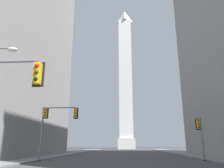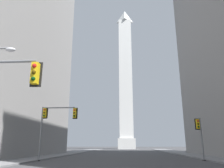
{
  "view_description": "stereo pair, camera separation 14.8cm",
  "coord_description": "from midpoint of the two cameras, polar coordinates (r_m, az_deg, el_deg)",
  "views": [
    {
      "loc": [
        0.42,
        -0.47,
        1.79
      ],
      "look_at": [
        -3.84,
        60.96,
        18.91
      ],
      "focal_mm": 35.0,
      "sensor_mm": 36.0,
      "label": 1
    },
    {
      "loc": [
        0.57,
        -0.46,
        1.79
      ],
      "look_at": [
        -3.84,
        60.96,
        18.91
      ],
      "focal_mm": 35.0,
      "sensor_mm": 36.0,
      "label": 2
    }
  ],
  "objects": [
    {
      "name": "sidewalk_left",
      "position": [
        36.32,
        -17.0,
        -17.6
      ],
      "size": [
        5.0,
        111.97,
        0.15
      ],
      "primitive_type": "cube",
      "color": "slate",
      "rests_on": "ground_plane"
    },
    {
      "name": "sidewalk_right",
      "position": [
        35.99,
        23.73,
        -17.03
      ],
      "size": [
        5.0,
        111.97,
        0.15
      ],
      "primitive_type": "cube",
      "color": "slate",
      "rests_on": "ground_plane"
    },
    {
      "name": "obelisk",
      "position": [
        98.33,
        3.5,
        2.0
      ],
      "size": [
        7.14,
        7.14,
        64.9
      ],
      "color": "silver",
      "rests_on": "ground_plane"
    },
    {
      "name": "traffic_light_mid_left",
      "position": [
        26.87,
        -15.06,
        -8.92
      ],
      "size": [
        4.41,
        0.52,
        6.12
      ],
      "color": "slate",
      "rests_on": "ground_plane"
    },
    {
      "name": "traffic_light_mid_right",
      "position": [
        28.28,
        21.97,
        -11.58
      ],
      "size": [
        0.78,
        0.5,
        4.84
      ],
      "color": "slate",
      "rests_on": "ground_plane"
    }
  ]
}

